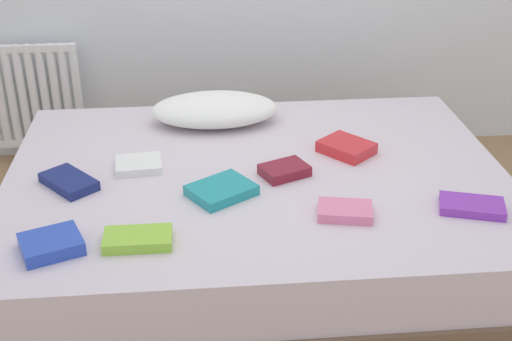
% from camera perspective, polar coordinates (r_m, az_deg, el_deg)
% --- Properties ---
extents(ground_plane, '(8.00, 8.00, 0.00)m').
position_cam_1_polar(ground_plane, '(2.95, 0.09, -8.76)').
color(ground_plane, '#93704C').
extents(bed, '(2.00, 1.50, 0.50)m').
position_cam_1_polar(bed, '(2.81, 0.10, -4.69)').
color(bed, brown).
rests_on(bed, ground).
extents(radiator, '(0.51, 0.04, 0.58)m').
position_cam_1_polar(radiator, '(3.92, -18.04, 5.87)').
color(radiator, white).
rests_on(radiator, ground).
extents(pillow, '(0.57, 0.33, 0.13)m').
position_cam_1_polar(pillow, '(3.10, -3.47, 5.12)').
color(pillow, white).
rests_on(pillow, bed).
extents(textbook_purple, '(0.25, 0.19, 0.03)m').
position_cam_1_polar(textbook_purple, '(2.54, 17.57, -2.85)').
color(textbook_purple, purple).
rests_on(textbook_purple, bed).
extents(textbook_white, '(0.19, 0.17, 0.03)m').
position_cam_1_polar(textbook_white, '(2.74, -9.77, 0.49)').
color(textbook_white, white).
rests_on(textbook_white, bed).
extents(textbook_teal, '(0.28, 0.27, 0.04)m').
position_cam_1_polar(textbook_teal, '(2.52, -2.90, -1.65)').
color(textbook_teal, teal).
rests_on(textbook_teal, bed).
extents(textbook_red, '(0.25, 0.26, 0.05)m').
position_cam_1_polar(textbook_red, '(2.85, 7.56, 1.92)').
color(textbook_red, red).
rests_on(textbook_red, bed).
extents(textbook_pink, '(0.21, 0.16, 0.04)m').
position_cam_1_polar(textbook_pink, '(2.41, 7.45, -3.38)').
color(textbook_pink, pink).
rests_on(textbook_pink, bed).
extents(textbook_lime, '(0.22, 0.13, 0.04)m').
position_cam_1_polar(textbook_lime, '(2.27, -9.83, -5.66)').
color(textbook_lime, '#8CC638').
rests_on(textbook_lime, bed).
extents(textbook_navy, '(0.24, 0.25, 0.04)m').
position_cam_1_polar(textbook_navy, '(2.67, -15.35, -0.91)').
color(textbook_navy, navy).
rests_on(textbook_navy, bed).
extents(textbook_maroon, '(0.21, 0.19, 0.04)m').
position_cam_1_polar(textbook_maroon, '(2.65, 2.39, 0.01)').
color(textbook_maroon, maroon).
rests_on(textbook_maroon, bed).
extents(textbook_blue, '(0.23, 0.22, 0.05)m').
position_cam_1_polar(textbook_blue, '(2.30, -16.72, -5.91)').
color(textbook_blue, '#2847B7').
rests_on(textbook_blue, bed).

